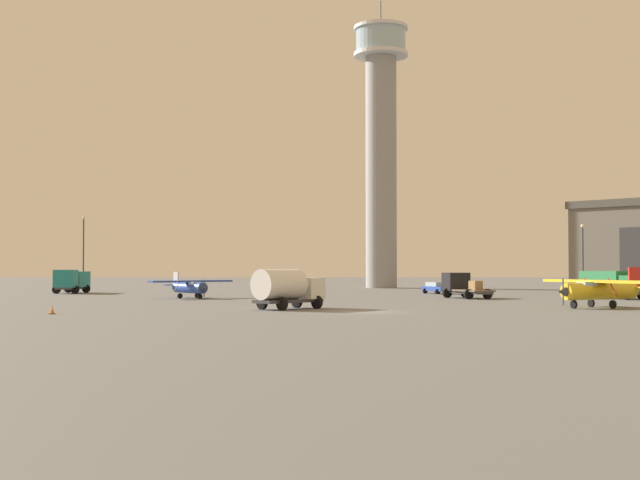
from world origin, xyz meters
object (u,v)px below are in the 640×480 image
object	(u,v)px
truck_box_teal	(72,280)
light_post_west	(83,247)
car_blue	(437,288)
truck_box_green	(613,283)
light_post_east	(583,252)
airplane_yellow	(601,289)
truck_fuel_tanker_white	(287,287)
airplane_blue	(189,286)
truck_flatbed_black	(462,286)
traffic_cone_near_left	(52,310)
control_tower	(381,138)

from	to	relation	value
truck_box_teal	light_post_west	world-z (taller)	light_post_west
car_blue	truck_box_green	bearing A→B (deg)	18.13
car_blue	light_post_east	world-z (taller)	light_post_east
truck_box_green	airplane_yellow	bearing A→B (deg)	-50.76
truck_fuel_tanker_white	light_post_west	bearing A→B (deg)	74.60
truck_fuel_tanker_white	car_blue	xyz separation A→B (m)	(15.12, 37.26, -0.91)
airplane_blue	light_post_east	world-z (taller)	light_post_east
light_post_east	truck_box_teal	bearing A→B (deg)	178.75
airplane_yellow	truck_box_teal	world-z (taller)	airplane_yellow
car_blue	truck_fuel_tanker_white	bearing A→B (deg)	-49.70
truck_flatbed_black	truck_box_teal	world-z (taller)	truck_box_teal
truck_box_green	car_blue	size ratio (longest dim) A/B	1.63
truck_fuel_tanker_white	light_post_west	xyz separation A→B (m)	(-30.10, 46.41, 4.13)
airplane_yellow	truck_box_green	size ratio (longest dim) A/B	1.42
traffic_cone_near_left	light_post_west	bearing A→B (deg)	105.45
airplane_blue	truck_flatbed_black	xyz separation A→B (m)	(27.70, 1.59, 0.02)
airplane_blue	truck_box_green	bearing A→B (deg)	51.47
truck_flatbed_black	truck_fuel_tanker_white	world-z (taller)	truck_fuel_tanker_white
light_post_west	light_post_east	bearing A→B (deg)	-9.00
control_tower	truck_fuel_tanker_white	xyz separation A→B (m)	(-9.62, -65.26, -21.21)
traffic_cone_near_left	truck_flatbed_black	bearing A→B (deg)	44.00
truck_flatbed_black	light_post_west	xyz separation A→B (m)	(-46.33, 23.07, 4.53)
airplane_yellow	truck_flatbed_black	xyz separation A→B (m)	(-7.97, 20.45, -0.22)
control_tower	airplane_yellow	size ratio (longest dim) A/B	4.28
car_blue	light_post_west	bearing A→B (deg)	-129.05
airplane_yellow	truck_box_green	xyz separation A→B (m)	(6.74, 18.96, 0.08)
light_post_west	traffic_cone_near_left	world-z (taller)	light_post_west
control_tower	car_blue	bearing A→B (deg)	-78.88
airplane_blue	airplane_yellow	distance (m)	40.36
control_tower	airplane_yellow	xyz separation A→B (m)	(14.58, -62.37, -21.38)
airplane_blue	light_post_east	distance (m)	46.13
truck_flatbed_black	truck_box_green	size ratio (longest dim) A/B	0.97
truck_box_teal	truck_fuel_tanker_white	xyz separation A→B (m)	(28.77, -37.88, 0.07)
truck_fuel_tanker_white	light_post_east	distance (m)	48.74
truck_box_green	traffic_cone_near_left	size ratio (longest dim) A/B	11.78
truck_box_teal	light_post_west	size ratio (longest dim) A/B	0.62
control_tower	truck_box_green	world-z (taller)	control_tower
airplane_blue	light_post_west	size ratio (longest dim) A/B	0.79
truck_box_teal	truck_box_green	distance (m)	61.84
light_post_west	car_blue	bearing A→B (deg)	-11.43
truck_box_green	truck_box_teal	bearing A→B (deg)	-136.20
airplane_yellow	truck_box_green	world-z (taller)	airplane_yellow
control_tower	car_blue	size ratio (longest dim) A/B	9.88
car_blue	traffic_cone_near_left	size ratio (longest dim) A/B	7.24
truck_box_green	traffic_cone_near_left	xyz separation A→B (m)	(-46.26, -28.96, -1.26)
truck_fuel_tanker_white	traffic_cone_near_left	bearing A→B (deg)	156.57
truck_box_teal	traffic_cone_near_left	world-z (taller)	truck_box_teal
airplane_yellow	truck_flatbed_black	size ratio (longest dim) A/B	1.45
airplane_yellow	car_blue	size ratio (longest dim) A/B	2.31
car_blue	light_post_west	xyz separation A→B (m)	(-45.22, 9.15, 5.04)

